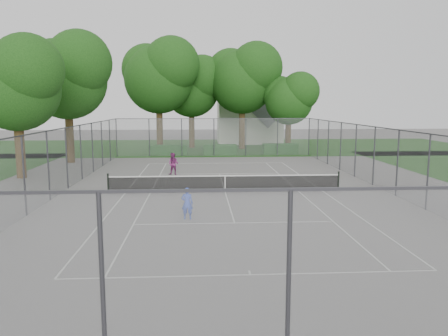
{
  "coord_description": "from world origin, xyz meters",
  "views": [
    {
      "loc": [
        -1.45,
        -23.7,
        4.84
      ],
      "look_at": [
        0.0,
        1.0,
        1.2
      ],
      "focal_mm": 35.0,
      "sensor_mm": 36.0,
      "label": 1
    }
  ],
  "objects": [
    {
      "name": "tree_far_right",
      "position": [
        7.91,
        20.98,
        5.54
      ],
      "size": [
        5.62,
        5.13,
        8.08
      ],
      "color": "#3C2A15",
      "rests_on": "ground"
    },
    {
      "name": "hedge_mid",
      "position": [
        0.59,
        17.95,
        0.5
      ],
      "size": [
        3.16,
        0.9,
        0.99
      ],
      "primitive_type": "cube",
      "color": "#1A4C18",
      "rests_on": "ground"
    },
    {
      "name": "hedge_right",
      "position": [
        6.5,
        18.25,
        0.5
      ],
      "size": [
        3.35,
        1.23,
        1.0
      ],
      "primitive_type": "cube",
      "color": "#1A4C18",
      "rests_on": "ground"
    },
    {
      "name": "ground",
      "position": [
        0.0,
        0.0,
        0.0
      ],
      "size": [
        120.0,
        120.0,
        0.0
      ],
      "primitive_type": "plane",
      "color": "#64615F",
      "rests_on": "ground"
    },
    {
      "name": "grass_far",
      "position": [
        0.0,
        26.0,
        0.0
      ],
      "size": [
        60.0,
        20.0,
        0.0
      ],
      "primitive_type": "cube",
      "color": "#194313",
      "rests_on": "ground"
    },
    {
      "name": "tree_far_left",
      "position": [
        -5.33,
        21.58,
        7.9
      ],
      "size": [
        8.0,
        7.3,
        11.49
      ],
      "color": "#3C2A15",
      "rests_on": "ground"
    },
    {
      "name": "girl_player",
      "position": [
        -1.95,
        -5.62,
        0.68
      ],
      "size": [
        0.52,
        0.37,
        1.36
      ],
      "primitive_type": "imported",
      "rotation": [
        0.0,
        0.0,
        3.04
      ],
      "color": "blue",
      "rests_on": "ground"
    },
    {
      "name": "tennis_net",
      "position": [
        0.0,
        0.0,
        0.51
      ],
      "size": [
        12.87,
        0.1,
        1.1
      ],
      "color": "black",
      "rests_on": "ground"
    },
    {
      "name": "court_markings",
      "position": [
        0.0,
        0.0,
        0.01
      ],
      "size": [
        11.03,
        23.83,
        0.01
      ],
      "color": "silver",
      "rests_on": "ground"
    },
    {
      "name": "woman_player",
      "position": [
        -3.18,
        6.14,
        0.76
      ],
      "size": [
        0.89,
        0.78,
        1.52
      ],
      "primitive_type": "imported",
      "rotation": [
        0.0,
        0.0,
        -0.33
      ],
      "color": "#812B68",
      "rests_on": "ground"
    },
    {
      "name": "tree_side_back",
      "position": [
        -12.01,
        13.05,
        7.32
      ],
      "size": [
        7.41,
        6.77,
        10.66
      ],
      "color": "#3C2A15",
      "rests_on": "ground"
    },
    {
      "name": "tree_far_midleft",
      "position": [
        -2.1,
        25.01,
        6.92
      ],
      "size": [
        7.01,
        6.4,
        10.08
      ],
      "color": "#3C2A15",
      "rests_on": "ground"
    },
    {
      "name": "hedge_left",
      "position": [
        -4.35,
        18.36,
        0.46
      ],
      "size": [
        3.66,
        1.1,
        0.91
      ],
      "primitive_type": "cube",
      "color": "#1A4C18",
      "rests_on": "ground"
    },
    {
      "name": "house",
      "position": [
        4.89,
        30.81,
        3.87
      ],
      "size": [
        7.72,
        5.98,
        9.61
      ],
      "color": "beige",
      "rests_on": "ground"
    },
    {
      "name": "tree_far_midright",
      "position": [
        3.36,
        23.32,
        7.76
      ],
      "size": [
        7.85,
        7.17,
        11.29
      ],
      "color": "#3C2A15",
      "rests_on": "ground"
    },
    {
      "name": "perimeter_fence",
      "position": [
        0.0,
        0.0,
        1.81
      ],
      "size": [
        18.08,
        34.08,
        3.52
      ],
      "color": "#38383D",
      "rests_on": "ground"
    },
    {
      "name": "tree_side_front",
      "position": [
        -13.07,
        5.44,
        6.32
      ],
      "size": [
        6.4,
        5.85,
        9.2
      ],
      "color": "#3C2A15",
      "rests_on": "ground"
    }
  ]
}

